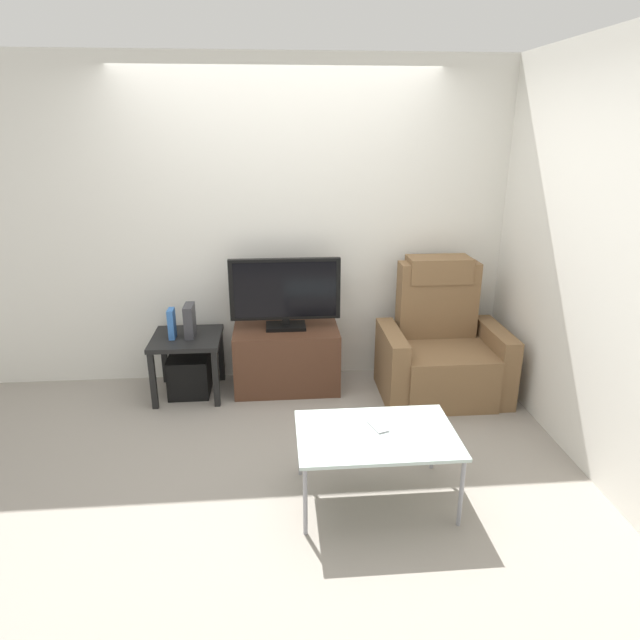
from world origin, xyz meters
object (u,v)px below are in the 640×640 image
object	(u,v)px
subwoofer_box	(190,375)
book_upright	(172,324)
side_table	(187,346)
cell_phone	(378,426)
tv_stand	(287,358)
recliner_armchair	(441,349)
television	(285,292)
game_console	(190,321)
coffee_table	(376,437)

from	to	relation	value
subwoofer_box	book_upright	xyz separation A→B (m)	(-0.10, -0.02, 0.45)
side_table	cell_phone	world-z (taller)	side_table
tv_stand	recliner_armchair	world-z (taller)	recliner_armchair
book_upright	recliner_armchair	bearing A→B (deg)	-3.03
television	subwoofer_box	xyz separation A→B (m)	(-0.79, -0.07, -0.66)
tv_stand	book_upright	bearing A→B (deg)	-175.49
cell_phone	subwoofer_box	bearing A→B (deg)	113.83
game_console	subwoofer_box	bearing A→B (deg)	-164.05
book_upright	coffee_table	distance (m)	2.00
tv_stand	side_table	world-z (taller)	tv_stand
tv_stand	coffee_table	size ratio (longest dim) A/B	0.94
tv_stand	cell_phone	size ratio (longest dim) A/B	5.66
cell_phone	game_console	bearing A→B (deg)	112.83
recliner_armchair	game_console	world-z (taller)	recliner_armchair
side_table	coffee_table	distance (m)	1.93
cell_phone	book_upright	bearing A→B (deg)	116.39
book_upright	tv_stand	bearing A→B (deg)	4.51
subwoofer_box	book_upright	distance (m)	0.47
tv_stand	recliner_armchair	xyz separation A→B (m)	(1.24, -0.18, 0.11)
tv_stand	subwoofer_box	xyz separation A→B (m)	(-0.79, -0.05, -0.10)
book_upright	game_console	bearing A→B (deg)	12.53
side_table	subwoofer_box	size ratio (longest dim) A/B	1.68
coffee_table	subwoofer_box	bearing A→B (deg)	130.61
side_table	game_console	distance (m)	0.21
recliner_armchair	book_upright	distance (m)	2.15
television	side_table	bearing A→B (deg)	-175.00
television	book_upright	distance (m)	0.92
coffee_table	game_console	bearing A→B (deg)	129.63
side_table	book_upright	distance (m)	0.22
game_console	cell_phone	bearing A→B (deg)	-48.66
game_console	book_upright	bearing A→B (deg)	-167.47
tv_stand	game_console	world-z (taller)	game_console
recliner_armchair	book_upright	xyz separation A→B (m)	(-2.13, 0.11, 0.24)
book_upright	cell_phone	distance (m)	1.96
subwoofer_box	game_console	distance (m)	0.47
tv_stand	coffee_table	xyz separation A→B (m)	(0.47, -1.52, 0.15)
coffee_table	side_table	bearing A→B (deg)	130.61
book_upright	cell_phone	size ratio (longest dim) A/B	1.57
television	subwoofer_box	world-z (taller)	television
recliner_armchair	coffee_table	size ratio (longest dim) A/B	1.20
television	coffee_table	world-z (taller)	television
coffee_table	cell_phone	world-z (taller)	cell_phone
side_table	game_console	size ratio (longest dim) A/B	2.10
television	game_console	bearing A→B (deg)	-175.52
tv_stand	recliner_armchair	size ratio (longest dim) A/B	0.79
recliner_armchair	side_table	xyz separation A→B (m)	(-2.03, 0.13, 0.04)
recliner_armchair	cell_phone	size ratio (longest dim) A/B	7.20
recliner_armchair	side_table	distance (m)	2.04
recliner_armchair	book_upright	bearing A→B (deg)	178.17
recliner_armchair	coffee_table	bearing A→B (deg)	-118.92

